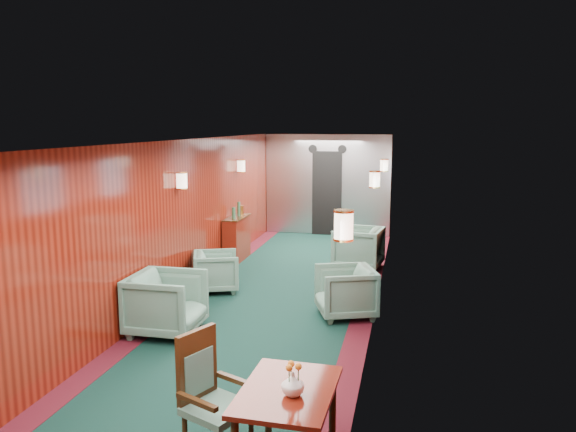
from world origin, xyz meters
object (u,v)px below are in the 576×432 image
object	(u,v)px
armchair_left_far	(216,271)
armchair_right_far	(358,248)
armchair_left_near	(166,303)
armchair_right_near	(345,292)
credenza	(237,238)
dining_table	(288,403)
side_chair	(208,391)

from	to	relation	value
armchair_left_far	armchair_right_far	distance (m)	2.81
armchair_left_near	armchair_right_far	size ratio (longest dim) A/B	1.02
armchair_left_far	armchair_right_near	xyz separation A→B (m)	(2.14, -0.76, 0.03)
armchair_right_far	credenza	bearing A→B (deg)	-85.38
credenza	armchair_right_near	xyz separation A→B (m)	(2.45, -2.81, -0.09)
armchair_left_near	armchair_right_far	xyz separation A→B (m)	(2.07, 3.78, -0.01)
dining_table	credenza	world-z (taller)	credenza
dining_table	side_chair	distance (m)	0.68
side_chair	credenza	bearing A→B (deg)	129.83
side_chair	armchair_right_far	bearing A→B (deg)	108.73
armchair_left_far	armchair_right_far	bearing A→B (deg)	-68.54
armchair_right_near	armchair_right_far	distance (m)	2.66
side_chair	armchair_right_near	bearing A→B (deg)	103.49
dining_table	credenza	bearing A→B (deg)	112.23
side_chair	credenza	world-z (taller)	credenza
side_chair	armchair_left_far	bearing A→B (deg)	133.06
credenza	armchair_right_far	world-z (taller)	credenza
dining_table	armchair_right_near	xyz separation A→B (m)	(0.01, 3.69, -0.25)
dining_table	armchair_left_near	xyz separation A→B (m)	(-2.14, 2.57, -0.21)
side_chair	armchair_right_near	size ratio (longest dim) A/B	1.35
credenza	armchair_left_near	xyz separation A→B (m)	(0.31, -3.93, -0.05)
armchair_right_near	armchair_right_far	world-z (taller)	armchair_right_far
side_chair	armchair_right_near	world-z (taller)	side_chair
dining_table	armchair_right_far	xyz separation A→B (m)	(-0.07, 6.35, -0.22)
credenza	armchair_left_far	xyz separation A→B (m)	(0.31, -2.05, -0.12)
dining_table	credenza	distance (m)	6.94
side_chair	dining_table	bearing A→B (deg)	12.82
armchair_left_far	armchair_right_near	bearing A→B (deg)	-130.55
side_chair	armchair_right_far	xyz separation A→B (m)	(0.60, 6.21, -0.18)
side_chair	credenza	size ratio (longest dim) A/B	0.91
armchair_right_far	armchair_left_near	bearing A→B (deg)	-20.49
armchair_left_near	armchair_left_far	bearing A→B (deg)	-0.30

